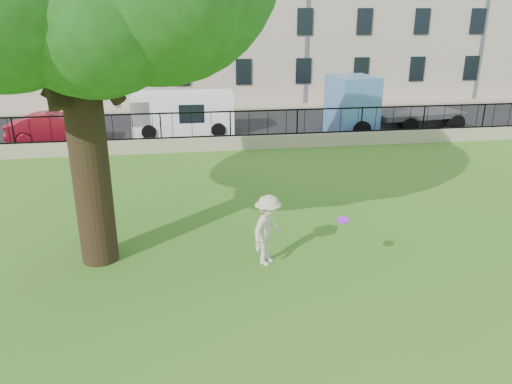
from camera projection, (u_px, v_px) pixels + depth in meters
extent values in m
plane|color=#36701A|center=(286.00, 289.00, 11.03)|extent=(120.00, 120.00, 0.00)
cube|color=tan|center=(231.00, 143.00, 22.09)|extent=(50.00, 0.40, 0.60)
cube|color=black|center=(230.00, 136.00, 21.97)|extent=(50.00, 0.05, 0.06)
cube|color=black|center=(230.00, 111.00, 21.61)|extent=(50.00, 0.05, 0.06)
cube|color=black|center=(222.00, 127.00, 26.56)|extent=(60.00, 9.00, 0.01)
cube|color=tan|center=(215.00, 108.00, 31.37)|extent=(60.00, 1.40, 0.12)
cube|color=#B5A490|center=(206.00, 1.00, 34.48)|extent=(56.00, 10.00, 13.00)
cylinder|color=black|center=(90.00, 166.00, 11.54)|extent=(0.88, 0.88, 4.80)
imported|color=beige|center=(268.00, 230.00, 11.86)|extent=(1.22, 1.29, 1.75)
cylinder|color=purple|center=(343.00, 220.00, 10.94)|extent=(0.28, 0.27, 0.12)
imported|color=#A31429|center=(56.00, 128.00, 23.08)|extent=(4.27, 1.59, 1.39)
cube|color=white|center=(183.00, 113.00, 24.72)|extent=(4.92, 1.97, 2.06)
cube|color=#517EBE|center=(395.00, 103.00, 25.14)|extent=(7.07, 3.33, 2.85)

